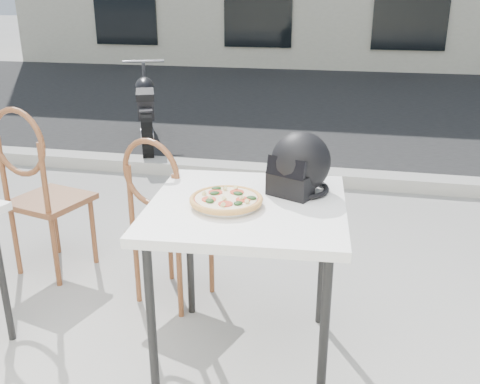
% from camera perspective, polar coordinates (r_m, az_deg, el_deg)
% --- Properties ---
extents(street_asphalt, '(30.00, 8.00, 0.00)m').
position_cam_1_polar(street_asphalt, '(9.02, 7.84, 9.47)').
color(street_asphalt, black).
rests_on(street_asphalt, ground).
extents(curb, '(30.00, 0.25, 0.12)m').
position_cam_1_polar(curb, '(5.15, 3.88, 1.99)').
color(curb, '#A5A29A').
rests_on(curb, ground).
extents(cafe_table_main, '(0.92, 0.92, 0.82)m').
position_cam_1_polar(cafe_table_main, '(2.38, 0.76, -2.82)').
color(cafe_table_main, white).
rests_on(cafe_table_main, ground).
extents(plate, '(0.36, 0.36, 0.02)m').
position_cam_1_polar(plate, '(2.32, -1.47, -1.28)').
color(plate, white).
rests_on(plate, cafe_table_main).
extents(pizza, '(0.41, 0.41, 0.04)m').
position_cam_1_polar(pizza, '(2.31, -1.47, -0.78)').
color(pizza, '#E0A251').
rests_on(pizza, plate).
extents(helmet, '(0.37, 0.37, 0.28)m').
position_cam_1_polar(helmet, '(2.46, 6.36, 2.79)').
color(helmet, black).
rests_on(helmet, cafe_table_main).
extents(cafe_chair_main, '(0.48, 0.48, 1.00)m').
position_cam_1_polar(cafe_chair_main, '(2.95, -8.09, -2.27)').
color(cafe_chair_main, brown).
rests_on(cafe_chair_main, ground).
extents(cafe_chair_side, '(0.51, 0.51, 1.09)m').
position_cam_1_polar(cafe_chair_side, '(3.44, -20.74, 0.84)').
color(cafe_chair_side, brown).
rests_on(cafe_chair_side, ground).
extents(motorcycle, '(0.82, 1.79, 0.94)m').
position_cam_1_polar(motorcycle, '(6.28, -9.98, 8.44)').
color(motorcycle, black).
rests_on(motorcycle, street_asphalt).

